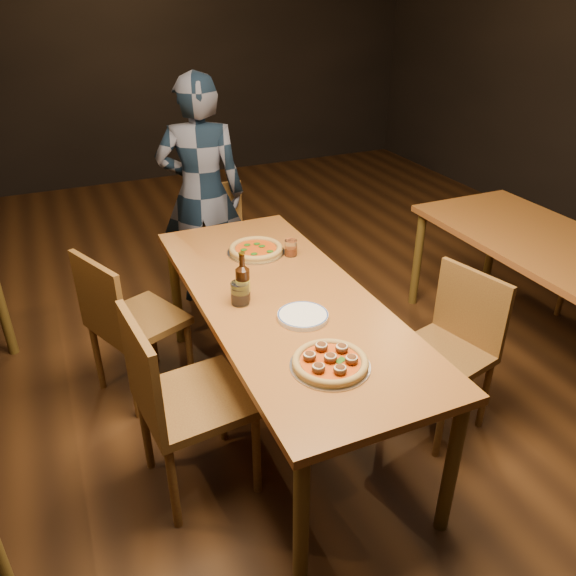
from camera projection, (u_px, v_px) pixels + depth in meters
name	position (u px, v px, depth m)	size (l,w,h in m)	color
ground	(284.00, 414.00, 3.10)	(9.00, 9.00, 0.00)	black
room_shell	(283.00, 52.00, 2.20)	(9.00, 9.00, 9.00)	black
table_main	(284.00, 309.00, 2.77)	(0.80, 2.00, 0.75)	brown
table_right	(570.00, 264.00, 3.21)	(0.80, 2.00, 0.75)	brown
chair_main_nw	(195.00, 398.00, 2.47)	(0.46, 0.46, 0.98)	#5C3118
chair_main_sw	(138.00, 319.00, 3.09)	(0.43, 0.43, 0.93)	#5C3118
chair_main_e	(441.00, 354.00, 2.84)	(0.42, 0.42, 0.89)	#5C3118
chair_end	(226.00, 247.00, 3.97)	(0.42, 0.42, 0.89)	#5C3118
pizza_meatball	(330.00, 362.00, 2.23)	(0.33, 0.33, 0.06)	#B7B7BF
pizza_margherita	(256.00, 249.00, 3.16)	(0.32, 0.32, 0.04)	#B7B7BF
plate_stack	(303.00, 316.00, 2.55)	(0.23, 0.23, 0.02)	white
beer_bottle	(243.00, 284.00, 2.66)	(0.07, 0.07, 0.25)	black
water_glass	(240.00, 293.00, 2.65)	(0.09, 0.09, 0.11)	white
amber_glass	(291.00, 248.00, 3.12)	(0.07, 0.07, 0.09)	#903910
diner	(202.00, 194.00, 3.86)	(0.59, 0.39, 1.62)	black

